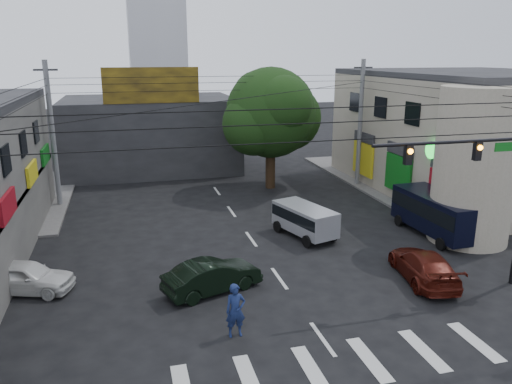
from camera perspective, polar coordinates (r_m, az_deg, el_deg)
name	(u,v)px	position (r m, az deg, el deg)	size (l,w,h in m)	color
ground	(294,299)	(20.54, 4.38, -12.13)	(160.00, 160.00, 0.00)	black
sidewalk_far_right	(429,172)	(43.67, 19.17, 2.12)	(16.00, 16.00, 0.15)	#514F4C
building_right	(475,134)	(39.01, 23.73, 6.05)	(14.00, 18.00, 8.00)	gray
corner_column	(474,166)	(27.77, 23.69, 2.72)	(4.00, 4.00, 8.00)	gray
building_far	(151,133)	(43.69, -11.95, 6.57)	(14.00, 10.00, 6.00)	#232326
billboard	(151,85)	(38.37, -11.88, 11.85)	(7.00, 0.30, 2.60)	olive
street_tree	(271,113)	(35.85, 1.70, 9.00)	(6.40, 6.40, 8.70)	black
traffic_gantry	(492,177)	(21.85, 25.37, 1.61)	(7.10, 0.35, 7.20)	black
utility_pole_far_left	(53,136)	(33.80, -22.22, 5.98)	(0.32, 0.32, 9.20)	#59595B
utility_pole_far_right	(360,124)	(37.41, 11.81, 7.61)	(0.32, 0.32, 9.20)	#59595B
dark_sedan	(212,276)	(20.90, -5.00, -9.57)	(4.36, 2.70, 1.36)	black
white_compact	(25,277)	(22.87, -24.88, -8.78)	(4.22, 2.77, 1.33)	silver
maroon_sedan	(423,266)	(23.01, 18.59, -7.98)	(2.61, 4.82, 1.33)	#420F09
silver_minivan	(305,222)	(26.88, 5.58, -3.41)	(2.70, 4.22, 1.68)	#9C9DA4
navy_van	(437,215)	(28.59, 19.99, -2.54)	(2.32, 5.68, 2.25)	black
traffic_officer	(236,310)	(17.69, -2.36, -13.38)	(0.72, 0.49, 1.94)	#142049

